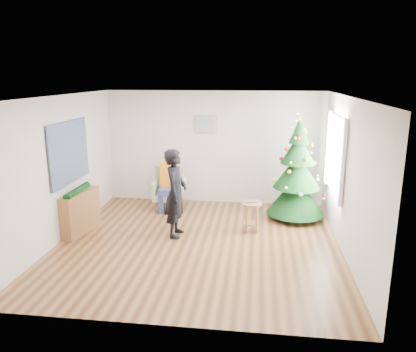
# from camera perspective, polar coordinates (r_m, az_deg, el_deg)

# --- Properties ---
(floor) EXTENTS (5.00, 5.00, 0.00)m
(floor) POSITION_cam_1_polar(r_m,az_deg,el_deg) (7.41, -1.37, -9.39)
(floor) COLOR brown
(floor) RESTS_ON ground
(ceiling) EXTENTS (5.00, 5.00, 0.00)m
(ceiling) POSITION_cam_1_polar(r_m,az_deg,el_deg) (6.80, -1.50, 11.12)
(ceiling) COLOR white
(ceiling) RESTS_ON wall_back
(wall_back) EXTENTS (5.00, 0.00, 5.00)m
(wall_back) POSITION_cam_1_polar(r_m,az_deg,el_deg) (9.42, 0.86, 4.00)
(wall_back) COLOR silver
(wall_back) RESTS_ON floor
(wall_front) EXTENTS (5.00, 0.00, 5.00)m
(wall_front) POSITION_cam_1_polar(r_m,az_deg,el_deg) (4.64, -6.13, -6.85)
(wall_front) COLOR silver
(wall_front) RESTS_ON floor
(wall_left) EXTENTS (0.00, 5.00, 5.00)m
(wall_left) POSITION_cam_1_polar(r_m,az_deg,el_deg) (7.77, -19.99, 0.95)
(wall_left) COLOR silver
(wall_left) RESTS_ON floor
(wall_right) EXTENTS (0.00, 5.00, 5.00)m
(wall_right) POSITION_cam_1_polar(r_m,az_deg,el_deg) (7.07, 19.03, -0.21)
(wall_right) COLOR silver
(wall_right) RESTS_ON floor
(window_panel) EXTENTS (0.04, 1.30, 1.40)m
(window_panel) POSITION_cam_1_polar(r_m,az_deg,el_deg) (7.98, 17.54, 2.96)
(window_panel) COLOR white
(window_panel) RESTS_ON wall_right
(curtains) EXTENTS (0.05, 1.75, 1.50)m
(curtains) POSITION_cam_1_polar(r_m,az_deg,el_deg) (7.97, 17.33, 2.96)
(curtains) COLOR white
(curtains) RESTS_ON wall_right
(christmas_tree) EXTENTS (1.21, 1.21, 2.18)m
(christmas_tree) POSITION_cam_1_polar(r_m,az_deg,el_deg) (8.53, 12.40, 0.42)
(christmas_tree) COLOR #3F2816
(christmas_tree) RESTS_ON floor
(stool) EXTENTS (0.39, 0.39, 0.59)m
(stool) POSITION_cam_1_polar(r_m,az_deg,el_deg) (7.83, 6.12, -5.76)
(stool) COLOR brown
(stool) RESTS_ON floor
(laptop) EXTENTS (0.36, 0.28, 0.03)m
(laptop) POSITION_cam_1_polar(r_m,az_deg,el_deg) (7.73, 6.17, -3.65)
(laptop) COLOR silver
(laptop) RESTS_ON stool
(armchair) EXTENTS (0.73, 0.68, 0.96)m
(armchair) POSITION_cam_1_polar(r_m,az_deg,el_deg) (9.13, -5.55, -2.53)
(armchair) COLOR gray
(armchair) RESTS_ON floor
(seated_person) EXTENTS (0.40, 0.57, 1.26)m
(seated_person) POSITION_cam_1_polar(r_m,az_deg,el_deg) (9.00, -5.63, -0.84)
(seated_person) COLOR navy
(seated_person) RESTS_ON armchair
(standing_man) EXTENTS (0.40, 0.61, 1.65)m
(standing_man) POSITION_cam_1_polar(r_m,az_deg,el_deg) (7.49, -4.58, -2.43)
(standing_man) COLOR black
(standing_man) RESTS_ON floor
(game_controller) EXTENTS (0.04, 0.13, 0.04)m
(game_controller) POSITION_cam_1_polar(r_m,az_deg,el_deg) (7.35, -3.32, -0.49)
(game_controller) COLOR white
(game_controller) RESTS_ON standing_man
(console) EXTENTS (0.46, 1.04, 0.80)m
(console) POSITION_cam_1_polar(r_m,az_deg,el_deg) (8.13, -17.67, -4.90)
(console) COLOR brown
(console) RESTS_ON floor
(garland) EXTENTS (0.14, 0.90, 0.14)m
(garland) POSITION_cam_1_polar(r_m,az_deg,el_deg) (8.00, -17.89, -2.05)
(garland) COLOR black
(garland) RESTS_ON console
(tapestry) EXTENTS (0.03, 1.50, 1.15)m
(tapestry) POSITION_cam_1_polar(r_m,az_deg,el_deg) (7.96, -18.92, 3.19)
(tapestry) COLOR black
(tapestry) RESTS_ON wall_left
(framed_picture) EXTENTS (0.52, 0.05, 0.42)m
(framed_picture) POSITION_cam_1_polar(r_m,az_deg,el_deg) (9.33, -0.38, 7.32)
(framed_picture) COLOR tan
(framed_picture) RESTS_ON wall_back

